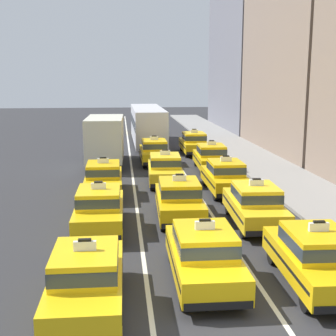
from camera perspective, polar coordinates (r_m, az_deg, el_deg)
name	(u,v)px	position (r m, az deg, el deg)	size (l,w,h in m)	color
ground_plane	(222,334)	(11.55, 6.68, -19.53)	(160.00, 160.00, 0.00)	#2B2B2D
lane_stripe_left_center	(132,168)	(30.26, -4.49, -0.04)	(0.14, 80.00, 0.01)	silver
lane_stripe_center_right	(180,167)	(30.50, 1.53, 0.08)	(0.14, 80.00, 0.01)	silver
sidewalk_curb	(290,181)	(27.06, 14.77, -1.58)	(4.00, 90.00, 0.15)	gray
taxi_left_nearest	(86,278)	(12.23, -9.98, -13.17)	(1.86, 4.57, 1.96)	black
taxi_left_second	(99,208)	(18.22, -8.43, -4.88)	(1.87, 4.58, 1.96)	black
taxi_left_third	(104,178)	(23.47, -7.91, -1.23)	(1.84, 4.57, 1.96)	black
box_truck_left_fourth	(106,139)	(31.46, -7.64, 3.60)	(2.45, 7.02, 3.27)	black
taxi_center_nearest	(204,254)	(13.57, 4.42, -10.49)	(1.87, 4.58, 1.96)	black
taxi_center_second	(179,199)	(19.39, 1.37, -3.78)	(1.97, 4.62, 1.96)	black
taxi_center_third	(165,168)	(25.65, -0.37, -0.06)	(2.00, 4.63, 1.96)	black
taxi_center_fourth	(154,151)	(31.61, -1.71, 2.08)	(1.84, 4.57, 1.96)	black
bus_center_fifth	(147,124)	(40.59, -2.54, 5.44)	(2.59, 11.22, 3.22)	black
taxi_center_sixth	(143,124)	(49.52, -3.12, 5.39)	(1.87, 4.58, 1.96)	black
taxi_right_nearest	(315,256)	(14.03, 17.64, -10.27)	(1.98, 4.62, 1.96)	black
taxi_right_second	(255,204)	(18.88, 10.63, -4.38)	(2.01, 4.63, 1.96)	black
taxi_right_third	(225,176)	(23.90, 7.03, -0.98)	(1.88, 4.58, 1.96)	black
taxi_right_fourth	(211,157)	(29.43, 5.30, 1.36)	(1.98, 4.62, 1.96)	black
taxi_right_fifth	(194,143)	(35.69, 3.19, 3.12)	(1.86, 4.58, 1.96)	black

